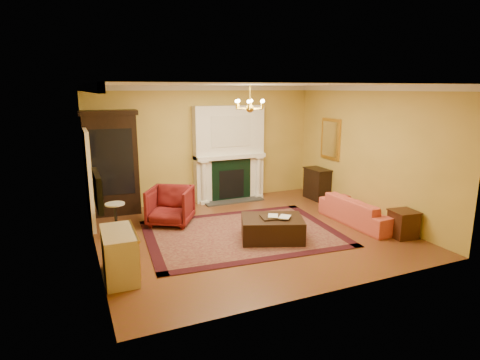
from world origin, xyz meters
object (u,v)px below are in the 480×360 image
pedestal_table (116,217)px  commode (119,255)px  china_cabinet (112,165)px  leather_ottoman (272,228)px  end_table (403,225)px  console_table (317,184)px  coral_sofa (360,206)px  wingback_armchair (170,204)px

pedestal_table → commode: commode is taller
china_cabinet → leather_ottoman: bearing=-45.8°
pedestal_table → end_table: pedestal_table is taller
china_cabinet → console_table: 5.31m
coral_sofa → console_table: (0.29, 2.10, 0.01)m
wingback_armchair → console_table: 4.17m
console_table → leather_ottoman: console_table is taller
china_cabinet → end_table: 6.54m
console_table → pedestal_table: bearing=-173.1°
pedestal_table → coral_sofa: 5.22m
coral_sofa → end_table: size_ratio=3.79×
wingback_armchair → console_table: size_ratio=1.14×
china_cabinet → leather_ottoman: china_cabinet is taller
commode → leather_ottoman: (2.97, 0.46, -0.14)m
china_cabinet → leather_ottoman: size_ratio=1.97×
console_table → end_table: bearing=-92.4°
commode → coral_sofa: bearing=7.4°
leather_ottoman → coral_sofa: bearing=24.4°
china_cabinet → commode: china_cabinet is taller
wingback_armchair → commode: size_ratio=0.90×
china_cabinet → pedestal_table: bearing=-92.2°
china_cabinet → coral_sofa: bearing=-27.7°
china_cabinet → wingback_armchair: (1.03, -1.32, -0.71)m
wingback_armchair → commode: (-1.36, -2.19, -0.08)m
pedestal_table → coral_sofa: size_ratio=0.35×
console_table → wingback_armchair: bearing=-174.7°
commode → end_table: bearing=-3.6°
console_table → china_cabinet: bearing=169.4°
wingback_armchair → leather_ottoman: size_ratio=0.77×
leather_ottoman → console_table: bearing=62.7°
coral_sofa → pedestal_table: bearing=73.6°
coral_sofa → leather_ottoman: size_ratio=1.68×
china_cabinet → console_table: (5.18, -0.85, -0.77)m
commode → console_table: bearing=27.0°
end_table → leather_ottoman: bearing=159.7°
china_cabinet → wingback_armchair: bearing=-48.6°
china_cabinet → coral_sofa: size_ratio=1.17×
china_cabinet → coral_sofa: (4.89, -2.95, -0.78)m
end_table → coral_sofa: bearing=102.7°
wingback_armchair → coral_sofa: bearing=8.0°
wingback_armchair → pedestal_table: size_ratio=1.32×
china_cabinet → commode: bearing=-92.0°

